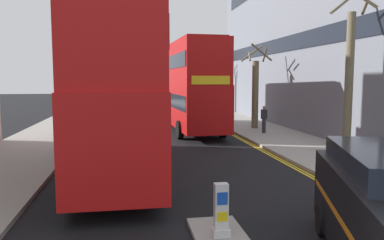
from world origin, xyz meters
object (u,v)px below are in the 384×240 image
at_px(double_decker_bus_oncoming, 189,84).
at_px(pedestrian_far, 264,119).
at_px(double_decker_bus_away, 119,88).
at_px(keep_left_bollard, 221,212).

bearing_deg(double_decker_bus_oncoming, pedestrian_far, -34.08).
bearing_deg(double_decker_bus_away, keep_left_bollard, -71.11).
height_order(keep_left_bollard, pedestrian_far, pedestrian_far).
bearing_deg(double_decker_bus_oncoming, keep_left_bollard, -96.80).
height_order(keep_left_bollard, double_decker_bus_oncoming, double_decker_bus_oncoming).
relative_size(keep_left_bollard, double_decker_bus_away, 0.10).
xyz_separation_m(keep_left_bollard, double_decker_bus_oncoming, (2.02, 16.89, 2.42)).
relative_size(double_decker_bus_oncoming, pedestrian_far, 6.73).
bearing_deg(double_decker_bus_away, double_decker_bus_oncoming, 68.40).
relative_size(keep_left_bollard, pedestrian_far, 0.69).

